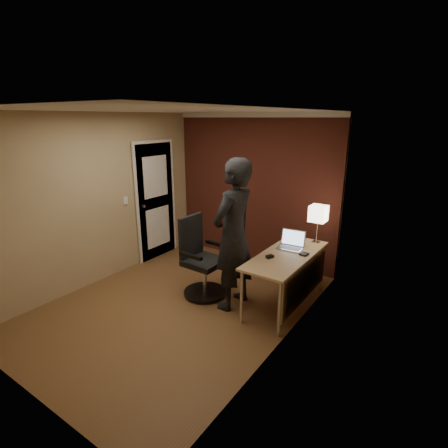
{
  "coord_description": "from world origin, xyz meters",
  "views": [
    {
      "loc": [
        2.87,
        -3.15,
        2.42
      ],
      "look_at": [
        0.35,
        0.55,
        1.05
      ],
      "focal_mm": 28.0,
      "sensor_mm": 36.0,
      "label": 1
    }
  ],
  "objects_px": {
    "office_chair": "(201,262)",
    "person": "(233,235)",
    "wallet": "(304,254)",
    "desk": "(291,265)",
    "laptop": "(292,243)",
    "mouse": "(270,257)",
    "desk_lamp": "(318,214)"
  },
  "relations": [
    {
      "from": "office_chair",
      "to": "person",
      "type": "bearing_deg",
      "value": -0.25
    },
    {
      "from": "wallet",
      "to": "person",
      "type": "height_order",
      "value": "person"
    },
    {
      "from": "office_chair",
      "to": "person",
      "type": "distance_m",
      "value": 0.73
    },
    {
      "from": "person",
      "to": "wallet",
      "type": "bearing_deg",
      "value": 124.35
    },
    {
      "from": "person",
      "to": "desk",
      "type": "bearing_deg",
      "value": 122.19
    },
    {
      "from": "laptop",
      "to": "office_chair",
      "type": "height_order",
      "value": "office_chair"
    },
    {
      "from": "wallet",
      "to": "office_chair",
      "type": "height_order",
      "value": "office_chair"
    },
    {
      "from": "laptop",
      "to": "desk",
      "type": "bearing_deg",
      "value": -65.07
    },
    {
      "from": "laptop",
      "to": "office_chair",
      "type": "xyz_separation_m",
      "value": [
        -1.07,
        -0.64,
        -0.3
      ]
    },
    {
      "from": "mouse",
      "to": "wallet",
      "type": "relative_size",
      "value": 0.91
    },
    {
      "from": "office_chair",
      "to": "person",
      "type": "height_order",
      "value": "person"
    },
    {
      "from": "mouse",
      "to": "person",
      "type": "xyz_separation_m",
      "value": [
        -0.45,
        -0.15,
        0.24
      ]
    },
    {
      "from": "desk",
      "to": "desk_lamp",
      "type": "distance_m",
      "value": 0.85
    },
    {
      "from": "laptop",
      "to": "wallet",
      "type": "xyz_separation_m",
      "value": [
        0.24,
        -0.15,
        -0.05
      ]
    },
    {
      "from": "desk",
      "to": "desk_lamp",
      "type": "relative_size",
      "value": 2.8
    },
    {
      "from": "mouse",
      "to": "wallet",
      "type": "distance_m",
      "value": 0.47
    },
    {
      "from": "desk_lamp",
      "to": "wallet",
      "type": "height_order",
      "value": "desk_lamp"
    },
    {
      "from": "desk",
      "to": "wallet",
      "type": "xyz_separation_m",
      "value": [
        0.12,
        0.11,
        0.14
      ]
    },
    {
      "from": "mouse",
      "to": "office_chair",
      "type": "xyz_separation_m",
      "value": [
        -0.99,
        -0.15,
        -0.26
      ]
    },
    {
      "from": "laptop",
      "to": "wallet",
      "type": "bearing_deg",
      "value": -32.06
    },
    {
      "from": "office_chair",
      "to": "desk_lamp",
      "type": "bearing_deg",
      "value": 38.62
    },
    {
      "from": "wallet",
      "to": "office_chair",
      "type": "distance_m",
      "value": 1.42
    },
    {
      "from": "desk",
      "to": "office_chair",
      "type": "distance_m",
      "value": 1.25
    },
    {
      "from": "desk_lamp",
      "to": "mouse",
      "type": "height_order",
      "value": "desk_lamp"
    },
    {
      "from": "person",
      "to": "desk_lamp",
      "type": "bearing_deg",
      "value": 146.23
    },
    {
      "from": "wallet",
      "to": "person",
      "type": "bearing_deg",
      "value": -147.6
    },
    {
      "from": "office_chair",
      "to": "wallet",
      "type": "bearing_deg",
      "value": 20.36
    },
    {
      "from": "mouse",
      "to": "desk_lamp",
      "type": "bearing_deg",
      "value": 94.58
    },
    {
      "from": "desk",
      "to": "mouse",
      "type": "distance_m",
      "value": 0.34
    },
    {
      "from": "office_chair",
      "to": "person",
      "type": "xyz_separation_m",
      "value": [
        0.54,
        -0.0,
        0.49
      ]
    },
    {
      "from": "desk",
      "to": "mouse",
      "type": "relative_size",
      "value": 15.0
    },
    {
      "from": "desk",
      "to": "person",
      "type": "xyz_separation_m",
      "value": [
        -0.65,
        -0.38,
        0.38
      ]
    }
  ]
}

